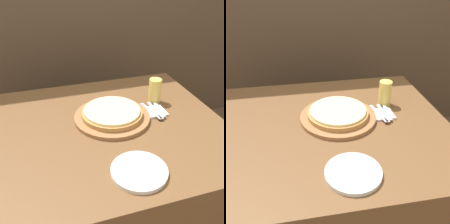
# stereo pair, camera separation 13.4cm
# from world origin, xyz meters

# --- Properties ---
(ground_plane) EXTENTS (12.00, 12.00, 0.00)m
(ground_plane) POSITION_xyz_m (0.00, 0.00, 0.00)
(ground_plane) COLOR brown
(dining_table) EXTENTS (1.22, 1.04, 0.78)m
(dining_table) POSITION_xyz_m (0.00, 0.00, 0.39)
(dining_table) COLOR brown
(dining_table) RESTS_ON ground_plane
(pizza_on_board) EXTENTS (0.39, 0.39, 0.06)m
(pizza_on_board) POSITION_xyz_m (0.06, 0.05, 0.80)
(pizza_on_board) COLOR #99663D
(pizza_on_board) RESTS_ON dining_table
(beer_glass) EXTENTS (0.07, 0.07, 0.14)m
(beer_glass) POSITION_xyz_m (0.34, 0.15, 0.85)
(beer_glass) COLOR #E5C65B
(beer_glass) RESTS_ON dining_table
(dinner_plate) EXTENTS (0.23, 0.23, 0.02)m
(dinner_plate) POSITION_xyz_m (0.05, -0.36, 0.78)
(dinner_plate) COLOR silver
(dinner_plate) RESTS_ON dining_table
(napkin_stack) EXTENTS (0.11, 0.11, 0.01)m
(napkin_stack) POSITION_xyz_m (0.30, 0.04, 0.78)
(napkin_stack) COLOR white
(napkin_stack) RESTS_ON dining_table
(fork) EXTENTS (0.05, 0.18, 0.00)m
(fork) POSITION_xyz_m (0.28, 0.04, 0.79)
(fork) COLOR silver
(fork) RESTS_ON napkin_stack
(dinner_knife) EXTENTS (0.02, 0.18, 0.00)m
(dinner_knife) POSITION_xyz_m (0.30, 0.04, 0.79)
(dinner_knife) COLOR silver
(dinner_knife) RESTS_ON napkin_stack
(spoon) EXTENTS (0.03, 0.15, 0.00)m
(spoon) POSITION_xyz_m (0.33, 0.04, 0.79)
(spoon) COLOR silver
(spoon) RESTS_ON napkin_stack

